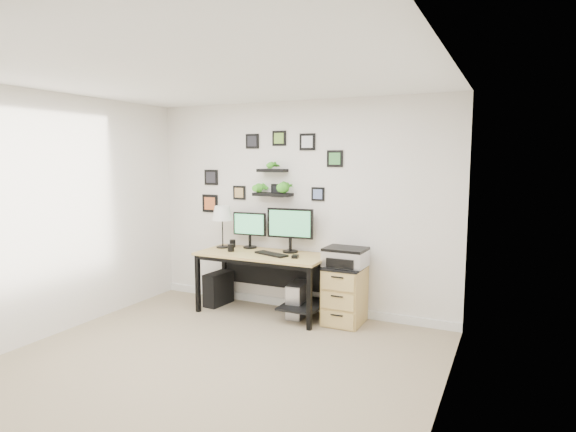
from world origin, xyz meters
The scene contains 14 objects.
room centered at (0.00, 1.98, 0.05)m, with size 4.00×4.00×4.00m.
desk centered at (-0.26, 1.67, 0.63)m, with size 1.60×0.70×0.75m.
monitor_left centered at (-0.61, 1.87, 1.02)m, with size 0.45×0.19×0.46m.
monitor_right centered at (-0.02, 1.83, 1.07)m, with size 0.59×0.20×0.55m.
keyboard centered at (-0.16, 1.59, 0.76)m, with size 0.45×0.14×0.02m, color black.
mouse centered at (0.17, 1.56, 0.77)m, with size 0.07×0.11×0.03m, color black.
table_lamp centered at (-0.95, 1.74, 1.19)m, with size 0.27×0.27×0.54m.
mug centered at (-0.71, 1.56, 0.80)m, with size 0.08×0.08×0.09m, color black.
pen_cup centered at (-0.84, 1.82, 0.80)m, with size 0.08×0.08×0.10m, color black.
pc_tower_black centered at (-0.99, 1.69, 0.21)m, with size 0.19×0.42×0.42m, color black.
pc_tower_grey centered at (0.14, 1.71, 0.20)m, with size 0.21×0.43×0.41m.
file_cabinet centered at (0.73, 1.72, 0.34)m, with size 0.43×0.53×0.67m.
printer centered at (0.73, 1.73, 0.78)m, with size 0.48×0.39×0.21m.
wall_decor centered at (-0.34, 1.93, 1.66)m, with size 2.01×0.18×1.07m.
Camera 1 is at (2.45, -3.44, 1.91)m, focal length 30.00 mm.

